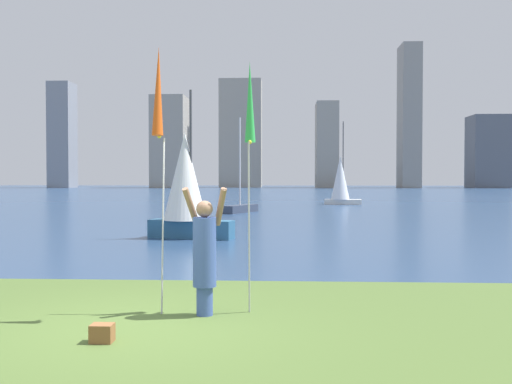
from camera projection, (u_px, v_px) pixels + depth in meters
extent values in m
cube|color=navy|center=(269.00, 194.00, 69.46)|extent=(120.00, 116.53, 0.12)
cube|color=#263316|center=(181.00, 281.00, 11.29)|extent=(120.00, 0.70, 0.02)
cylinder|color=#3F59A5|center=(205.00, 301.00, 8.44)|extent=(0.24, 0.24, 0.42)
cylinder|color=#3F59A5|center=(205.00, 252.00, 8.42)|extent=(0.34, 0.34, 0.99)
sphere|color=#936B51|center=(204.00, 209.00, 8.41)|extent=(0.24, 0.24, 0.24)
cylinder|color=#936B51|center=(191.00, 207.00, 8.56)|extent=(0.24, 0.38, 0.57)
cylinder|color=#936B51|center=(221.00, 207.00, 8.53)|extent=(0.24, 0.38, 0.57)
cylinder|color=#B2B2B7|center=(163.00, 225.00, 8.59)|extent=(0.02, 0.25, 2.56)
cone|color=#F25919|center=(158.00, 91.00, 8.25)|extent=(0.16, 0.27, 1.28)
sphere|color=yellow|center=(159.00, 136.00, 8.32)|extent=(0.06, 0.06, 0.06)
cylinder|color=#B2B2B7|center=(249.00, 228.00, 8.52)|extent=(0.02, 0.21, 2.49)
cone|color=green|center=(250.00, 102.00, 8.71)|extent=(0.16, 0.25, 1.19)
sphere|color=yellow|center=(250.00, 142.00, 8.68)|extent=(0.06, 0.06, 0.06)
cube|color=brown|center=(102.00, 333.00, 7.07)|extent=(0.27, 0.21, 0.22)
cube|color=silver|center=(343.00, 202.00, 41.60)|extent=(2.68, 1.24, 0.36)
cylinder|color=#47474C|center=(343.00, 160.00, 41.52)|extent=(0.08, 0.08, 5.49)
cone|color=white|center=(340.00, 177.00, 41.58)|extent=(1.43, 1.43, 3.10)
cube|color=#2D6084|center=(191.00, 229.00, 18.94)|extent=(2.85, 1.27, 0.59)
cylinder|color=#47474C|center=(191.00, 155.00, 18.87)|extent=(0.08, 0.08, 4.18)
cone|color=white|center=(185.00, 176.00, 18.95)|extent=(1.67, 1.67, 2.83)
cube|color=#333D51|center=(240.00, 209.00, 32.35)|extent=(1.90, 3.00, 0.42)
cylinder|color=silver|center=(240.00, 161.00, 32.28)|extent=(0.09, 0.09, 4.80)
cube|color=gray|center=(62.00, 135.00, 103.06)|extent=(3.84, 4.61, 18.35)
cube|color=gray|center=(170.00, 142.00, 102.58)|extent=(5.81, 6.71, 15.85)
cube|color=gray|center=(241.00, 134.00, 106.69)|extent=(7.54, 4.81, 19.41)
cube|color=gray|center=(327.00, 145.00, 103.25)|extent=(3.77, 6.94, 14.86)
cube|color=gray|center=(409.00, 117.00, 101.75)|extent=(3.24, 5.78, 24.63)
cube|color=#565B66|center=(488.00, 152.00, 101.60)|extent=(6.16, 6.05, 12.45)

